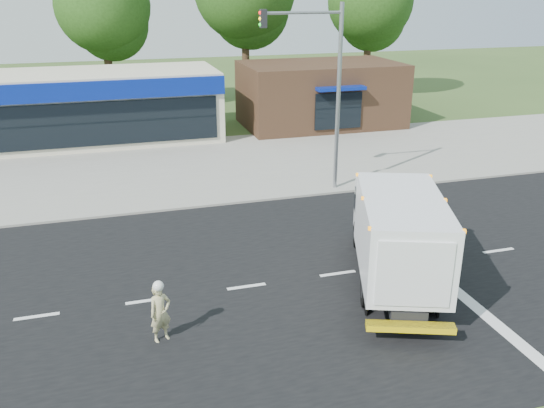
% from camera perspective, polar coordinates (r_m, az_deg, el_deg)
% --- Properties ---
extents(ground, '(120.00, 120.00, 0.00)m').
position_cam_1_polar(ground, '(18.59, 6.53, -6.90)').
color(ground, '#385123').
rests_on(ground, ground).
extents(road_asphalt, '(60.00, 14.00, 0.02)m').
position_cam_1_polar(road_asphalt, '(18.59, 6.53, -6.89)').
color(road_asphalt, black).
rests_on(road_asphalt, ground).
extents(sidewalk, '(60.00, 2.40, 0.12)m').
position_cam_1_polar(sidewalk, '(25.67, -0.49, 1.38)').
color(sidewalk, gray).
rests_on(sidewalk, ground).
extents(parking_apron, '(60.00, 9.00, 0.02)m').
position_cam_1_polar(parking_apron, '(31.04, -3.45, 4.71)').
color(parking_apron, gray).
rests_on(parking_apron, ground).
extents(lane_markings, '(55.20, 7.00, 0.01)m').
position_cam_1_polar(lane_markings, '(18.06, 12.19, -8.09)').
color(lane_markings, silver).
rests_on(lane_markings, road_asphalt).
extents(ems_box_truck, '(4.40, 7.25, 3.08)m').
position_cam_1_polar(ems_box_truck, '(17.59, 12.25, -2.53)').
color(ems_box_truck, black).
rests_on(ems_box_truck, ground).
extents(emergency_worker, '(0.68, 0.57, 1.71)m').
position_cam_1_polar(emergency_worker, '(15.16, -11.01, -10.39)').
color(emergency_worker, tan).
rests_on(emergency_worker, ground).
extents(retail_strip_mall, '(18.00, 6.20, 4.00)m').
position_cam_1_polar(retail_strip_mall, '(35.71, -20.18, 8.92)').
color(retail_strip_mall, beige).
rests_on(retail_strip_mall, ground).
extents(brown_storefront, '(10.00, 6.70, 4.00)m').
position_cam_1_polar(brown_storefront, '(38.20, 4.83, 10.79)').
color(brown_storefront, '#382316').
rests_on(brown_storefront, ground).
extents(traffic_signal_pole, '(3.51, 0.25, 8.00)m').
position_cam_1_polar(traffic_signal_pole, '(24.67, 5.25, 12.16)').
color(traffic_signal_pole, gray).
rests_on(traffic_signal_pole, ground).
extents(background_trees, '(36.77, 7.39, 12.10)m').
position_cam_1_polar(background_trees, '(43.65, -9.31, 18.96)').
color(background_trees, '#332114').
rests_on(background_trees, ground).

